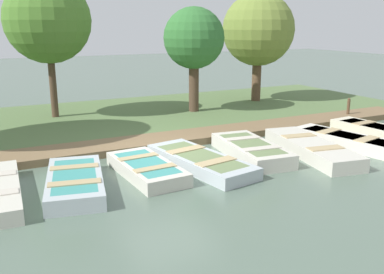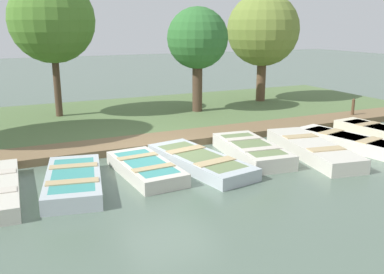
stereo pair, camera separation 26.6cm
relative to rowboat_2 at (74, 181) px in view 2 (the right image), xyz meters
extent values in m
plane|color=#566B5B|center=(-1.00, 2.69, -0.18)|extent=(80.00, 80.00, 0.00)
cube|color=#567042|center=(-6.00, 2.69, -0.08)|extent=(8.00, 24.00, 0.21)
cube|color=brown|center=(-2.58, 2.69, -0.08)|extent=(1.31, 21.12, 0.21)
cube|color=#B2BCC1|center=(0.00, 0.00, -0.01)|extent=(2.98, 1.71, 0.34)
cube|color=teal|center=(0.00, 0.00, 0.15)|extent=(2.43, 1.36, 0.03)
cube|color=tan|center=(0.52, -0.10, 0.17)|extent=(0.49, 1.12, 0.03)
cube|color=tan|center=(-0.52, 0.10, 0.17)|extent=(0.49, 1.12, 0.03)
cube|color=beige|center=(-0.18, 1.75, -0.02)|extent=(2.67, 1.28, 0.32)
cube|color=teal|center=(-0.18, 1.75, 0.12)|extent=(2.19, 1.01, 0.03)
cube|color=tan|center=(0.31, 1.78, 0.15)|extent=(0.33, 1.04, 0.03)
cube|color=tan|center=(-0.68, 1.72, 0.15)|extent=(0.33, 1.04, 0.03)
cube|color=#B2BCC1|center=(-0.13, 3.20, -0.03)|extent=(3.48, 1.73, 0.31)
cube|color=#6B7F51|center=(-0.13, 3.20, 0.11)|extent=(2.85, 1.38, 0.02)
cube|color=tan|center=(0.49, 3.31, 0.14)|extent=(0.52, 1.12, 0.03)
cube|color=tan|center=(-0.75, 3.09, 0.14)|extent=(0.52, 1.12, 0.03)
cube|color=beige|center=(-0.28, 4.86, 0.01)|extent=(2.97, 1.48, 0.39)
cube|color=#6B7F51|center=(-0.28, 4.86, 0.19)|extent=(2.43, 1.17, 0.03)
cube|color=beige|center=(0.26, 4.80, 0.22)|extent=(0.40, 1.11, 0.03)
cube|color=beige|center=(-0.82, 4.92, 0.22)|extent=(0.40, 1.11, 0.03)
cube|color=beige|center=(0.30, 6.48, 0.00)|extent=(3.71, 1.65, 0.37)
cube|color=#4C709E|center=(0.30, 6.48, 0.18)|extent=(3.03, 1.31, 0.03)
cube|color=tan|center=(0.97, 6.37, 0.20)|extent=(0.52, 1.03, 0.03)
cube|color=tan|center=(-0.37, 6.60, 0.20)|extent=(0.52, 1.03, 0.03)
cube|color=silver|center=(0.12, 8.02, -0.01)|extent=(3.43, 1.68, 0.35)
cube|color=#994C33|center=(0.12, 8.02, 0.15)|extent=(2.81, 1.34, 0.03)
cube|color=tan|center=(0.73, 8.16, 0.18)|extent=(0.52, 0.94, 0.03)
cube|color=tan|center=(-0.49, 7.88, 0.18)|extent=(0.52, 0.94, 0.03)
cube|color=beige|center=(-0.14, 9.74, 0.00)|extent=(3.30, 1.30, 0.37)
cube|color=#6B7F51|center=(-0.14, 9.74, 0.17)|extent=(2.71, 1.03, 0.03)
cube|color=tan|center=(-0.75, 9.68, 0.20)|extent=(0.41, 0.93, 0.03)
cylinder|color=brown|center=(-2.64, 10.91, 0.20)|extent=(0.11, 0.11, 0.77)
sphere|color=brown|center=(-2.64, 10.91, 0.60)|extent=(0.10, 0.10, 0.10)
cylinder|color=#4C3828|center=(-7.16, 0.75, 1.25)|extent=(0.25, 0.25, 2.86)
sphere|color=#4C7A2D|center=(-7.16, 0.75, 3.51)|extent=(3.04, 3.04, 3.04)
cylinder|color=#4C3828|center=(-5.81, 5.86, 1.02)|extent=(0.39, 0.39, 2.40)
sphere|color=#337033|center=(-5.81, 5.86, 2.86)|extent=(2.34, 2.34, 2.34)
cylinder|color=brown|center=(-6.75, 9.47, 1.05)|extent=(0.40, 0.40, 2.47)
sphere|color=olive|center=(-6.75, 9.47, 3.15)|extent=(3.14, 3.14, 3.14)
camera|label=1|loc=(9.12, -1.63, 3.39)|focal=40.00mm
camera|label=2|loc=(9.24, -1.39, 3.39)|focal=40.00mm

